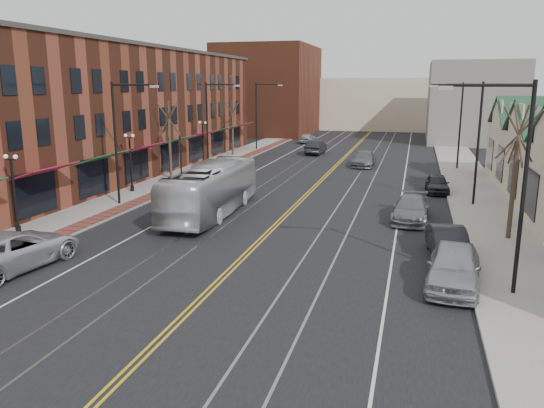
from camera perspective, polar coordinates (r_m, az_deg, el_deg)
The scene contains 30 objects.
ground at distance 18.52m, azimuth -10.76°, elevation -13.01°, with size 160.00×160.00×0.00m, color black.
sidewalk_left at distance 40.78m, azimuth -13.80°, elevation 1.21°, with size 4.00×120.00×0.15m, color gray.
sidewalk_right at distance 36.08m, azimuth 21.87°, elevation -0.83°, with size 4.00×120.00×0.15m, color gray.
building_left at distance 49.67m, azimuth -17.40°, elevation 9.33°, with size 10.00×50.00×11.00m, color brown.
backdrop_left at distance 88.12m, azimuth -0.35°, elevation 12.13°, with size 14.00×18.00×14.00m, color brown.
backdrop_mid at distance 100.26m, azimuth 11.02°, elevation 10.55°, with size 22.00×14.00×9.00m, color beige.
backdrop_right at distance 80.30m, azimuth 20.82°, elevation 10.18°, with size 12.00×16.00×11.00m, color slate.
streetlight_l_1 at distance 36.19m, azimuth -15.94°, elevation 7.59°, with size 3.33×0.25×8.00m.
streetlight_l_2 at distance 50.55m, azimuth -6.53°, elevation 9.33°, with size 3.33×0.25×8.00m.
streetlight_l_3 at distance 65.67m, azimuth -1.32°, elevation 10.18°, with size 3.33×0.25×8.00m.
streetlight_r_0 at distance 21.42m, azimuth 24.49°, elevation 3.67°, with size 3.33×0.25×8.00m.
streetlight_r_1 at distance 37.20m, azimuth 20.70°, elevation 7.39°, with size 3.33×0.25×8.00m.
streetlight_r_2 at distance 53.12m, azimuth 19.16°, elevation 8.88°, with size 3.33×0.25×8.00m.
lamppost_l_1 at distance 31.18m, azimuth -25.94°, elevation 0.78°, with size 0.84×0.28×4.27m.
lamppost_l_2 at distance 40.82m, azimuth -14.95°, elevation 4.19°, with size 0.84×0.28×4.27m.
lamppost_l_3 at distance 53.29m, azimuth -7.42°, elevation 6.43°, with size 0.84×0.28×4.27m.
tree_left_near at distance 45.78m, azimuth -10.96°, elevation 6.93°, with size 1.78×1.37×6.48m.
tree_left_far at distance 60.52m, azimuth -4.27°, elevation 8.27°, with size 1.66×1.28×6.02m.
tree_right_mid at distance 29.65m, azimuth 24.67°, elevation 3.39°, with size 1.90×1.46×6.93m.
manhole_far at distance 30.61m, azimuth -23.30°, elevation -3.11°, with size 0.60×0.60×0.02m, color #592D19.
traffic_signal at distance 43.30m, azimuth -9.79°, elevation 5.10°, with size 0.18×0.15×3.80m.
transit_bus at distance 33.08m, azimuth -6.53°, elevation 1.53°, with size 2.66×11.38×3.17m, color #B7B6B9.
parked_suv at distance 26.06m, azimuth -26.01°, elevation -4.44°, with size 2.84×6.16×1.71m, color silver.
parked_car_a at distance 22.53m, azimuth 18.96°, elevation -6.40°, with size 2.02×5.03×1.71m, color #9A9DA0.
parked_car_b at distance 26.11m, azimuth 18.46°, elevation -4.05°, with size 1.54×4.41×1.45m, color #222127.
parked_car_c at distance 32.58m, azimuth 14.71°, elevation -0.54°, with size 2.03×4.99×1.45m, color slate.
parked_car_d at distance 41.68m, azimuth 17.35°, elevation 2.09°, with size 1.62×4.01×1.37m, color black.
distant_car_left at distance 62.26m, azimuth 4.73°, elevation 6.10°, with size 1.70×4.86×1.60m, color black.
distant_car_right at distance 53.57m, azimuth 9.86°, elevation 4.80°, with size 2.05×5.05×1.47m, color slate.
distant_car_far at distance 74.01m, azimuth 3.88°, elevation 7.09°, with size 1.66×4.13×1.41m, color #A2A6A9.
Camera 1 is at (7.53, -14.92, 7.98)m, focal length 35.00 mm.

